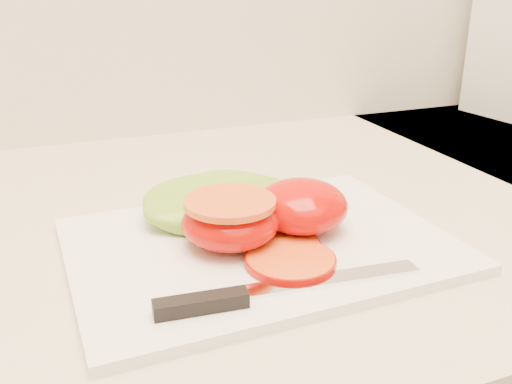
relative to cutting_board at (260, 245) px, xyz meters
name	(u,v)px	position (x,y,z in m)	size (l,w,h in m)	color
cutting_board	(260,245)	(0.00, 0.00, 0.00)	(0.34, 0.25, 0.01)	white
tomato_half_dome	(302,206)	(0.05, 0.01, 0.03)	(0.09, 0.09, 0.05)	#C90000
tomato_half_cut	(230,220)	(-0.03, 0.00, 0.03)	(0.09, 0.09, 0.04)	#C90000
tomato_slice_0	(290,261)	(0.01, -0.05, 0.01)	(0.08, 0.08, 0.01)	orange
tomato_slice_1	(282,245)	(0.01, -0.02, 0.01)	(0.07, 0.07, 0.01)	orange
lettuce_leaf_0	(219,201)	(-0.02, 0.07, 0.02)	(0.16, 0.11, 0.03)	#99C133
lettuce_leaf_1	(256,196)	(0.03, 0.08, 0.02)	(0.11, 0.08, 0.02)	#99C133
knife	(256,293)	(-0.04, -0.09, 0.01)	(0.22, 0.03, 0.01)	silver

